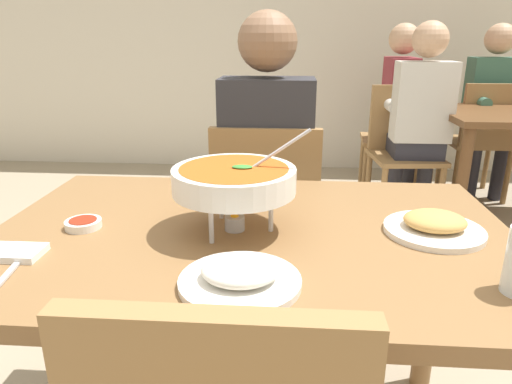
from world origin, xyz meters
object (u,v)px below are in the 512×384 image
chair_bg_right (402,144)px  patron_bg_left (492,102)px  patron_bg_right (420,113)px  sauce_dish (83,224)px  patron_bg_middle (403,102)px  chair_diner_main (266,216)px  curry_bowl (234,181)px  rice_plate (238,276)px  chair_bg_left (482,135)px  appetizer_plate (434,226)px  dining_table_main (252,270)px  diner_main (267,159)px  chair_bg_middle (403,131)px

chair_bg_right → patron_bg_left: size_ratio=0.69×
patron_bg_left → patron_bg_right: bearing=-140.5°
sauce_dish → patron_bg_middle: patron_bg_middle is taller
chair_diner_main → curry_bowl: bearing=-93.3°
chair_bg_right → rice_plate: bearing=-109.9°
sauce_dish → patron_bg_left: (2.04, 2.59, -0.02)m
chair_bg_left → chair_bg_right: bearing=-152.8°
appetizer_plate → patron_bg_right: (0.49, 2.00, -0.03)m
chair_diner_main → dining_table_main: bearing=-90.0°
diner_main → chair_bg_middle: 2.11m
chair_diner_main → chair_bg_right: bearing=58.6°
appetizer_plate → chair_bg_right: 2.18m
curry_bowl → patron_bg_right: patron_bg_right is taller
chair_bg_middle → patron_bg_right: bearing=-94.3°
dining_table_main → chair_diner_main: chair_diner_main is taller
dining_table_main → appetizer_plate: (0.45, 0.02, 0.13)m
rice_plate → chair_diner_main: bearing=89.8°
rice_plate → curry_bowl: bearing=98.3°
chair_bg_right → sauce_dish: bearing=-121.0°
patron_bg_left → patron_bg_right: same height
sauce_dish → dining_table_main: bearing=2.1°
curry_bowl → patron_bg_middle: 2.72m
chair_bg_middle → chair_diner_main: bearing=-117.4°
patron_bg_right → patron_bg_left: bearing=39.5°
chair_diner_main → patron_bg_left: (1.61, 1.86, 0.24)m
chair_diner_main → chair_bg_right: same height
rice_plate → appetizer_plate: bearing=32.1°
chair_diner_main → patron_bg_middle: 2.06m
chair_bg_middle → patron_bg_right: size_ratio=0.69×
chair_bg_left → patron_bg_middle: bearing=175.0°
chair_diner_main → chair_bg_middle: 2.12m
chair_bg_middle → patron_bg_middle: patron_bg_middle is taller
rice_plate → chair_bg_right: chair_bg_right is taller
chair_diner_main → rice_plate: bearing=-90.2°
dining_table_main → sauce_dish: sauce_dish is taller
appetizer_plate → chair_bg_left: chair_bg_left is taller
sauce_dish → patron_bg_right: 2.44m
diner_main → patron_bg_right: (0.93, 1.27, 0.00)m
appetizer_plate → patron_bg_middle: size_ratio=0.18×
patron_bg_left → patron_bg_right: (-0.68, -0.56, 0.00)m
appetizer_plate → dining_table_main: bearing=-178.0°
patron_bg_left → patron_bg_middle: size_ratio=1.00×
diner_main → patron_bg_middle: same height
rice_plate → chair_bg_middle: chair_bg_middle is taller
chair_bg_left → chair_bg_middle: same height
chair_diner_main → diner_main: diner_main is taller
chair_bg_left → chair_bg_middle: bearing=167.9°
appetizer_plate → patron_bg_right: size_ratio=0.18×
chair_bg_middle → patron_bg_right: patron_bg_right is taller
chair_bg_left → patron_bg_left: patron_bg_left is taller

